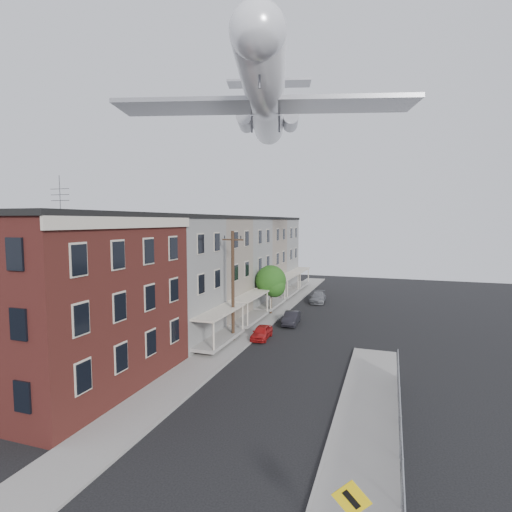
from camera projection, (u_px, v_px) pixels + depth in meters
The scene contains 19 objects.
ground at pixel (188, 504), 13.80m from camera, with size 120.00×120.00×0.00m, color black.
sidewalk_left at pixel (258, 323), 38.19m from camera, with size 3.00×62.00×0.12m, color gray.
sidewalk_right at pixel (363, 441), 17.69m from camera, with size 3.00×26.00×0.12m, color gray.
curb_left at pixel (272, 324), 37.73m from camera, with size 0.15×62.00×0.14m, color gray.
curb_right at pixel (331, 435), 18.15m from camera, with size 0.15×26.00×0.14m, color gray.
corner_building at pixel (64, 299), 23.81m from camera, with size 10.31×12.30×12.15m.
row_house_a at pixel (154, 278), 32.76m from camera, with size 11.98×7.00×10.30m.
row_house_b at pixel (194, 268), 39.36m from camera, with size 11.98×7.00×10.30m.
row_house_c at pixel (223, 262), 45.96m from camera, with size 11.98×7.00×10.30m.
row_house_d at pixel (244, 257), 52.56m from camera, with size 11.98×7.00×10.30m.
row_house_e at pixel (260, 253), 59.16m from camera, with size 11.98×7.00×10.30m.
chainlink_fence at pixel (400, 438), 16.18m from camera, with size 0.06×18.06×1.90m.
warning_sign at pixel (351, 511), 10.87m from camera, with size 1.10×0.11×2.80m.
utility_pole at pixel (233, 285), 32.17m from camera, with size 1.80×0.26×9.00m.
street_tree at pixel (272, 282), 41.53m from camera, with size 3.22×3.20×5.20m.
car_near at pixel (262, 332), 33.17m from camera, with size 1.32×3.27×1.11m, color #B11617.
car_mid at pixel (291, 318), 37.82m from camera, with size 1.28×3.68×1.21m, color black.
car_far at pixel (318, 297), 48.13m from camera, with size 1.70×4.19×1.22m, color slate.
airplane at pixel (265, 100), 33.06m from camera, with size 23.31×26.66×7.69m.
Camera 1 is at (6.44, -11.54, 9.77)m, focal length 28.00 mm.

